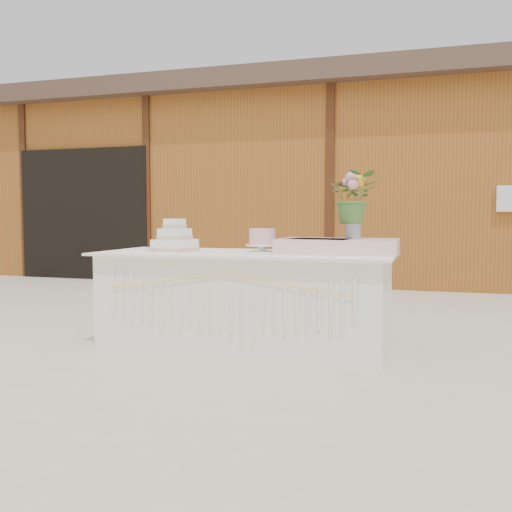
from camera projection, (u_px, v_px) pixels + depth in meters
The scene contains 9 objects.
ground at pixel (245, 346), 4.69m from camera, with size 80.00×80.00×0.00m, color beige.
barn at pixel (349, 182), 10.29m from camera, with size 12.60×4.60×3.30m.
cake_table at pixel (245, 299), 4.66m from camera, with size 2.40×1.00×0.77m.
wedding_cake at pixel (175, 240), 4.79m from camera, with size 0.35×0.35×0.27m.
pink_cake_stand at pixel (262, 239), 4.56m from camera, with size 0.27×0.27×0.19m.
satin_runner at pixel (338, 246), 4.48m from camera, with size 0.93×0.54×0.12m, color beige.
flower_vase at pixel (353, 228), 4.45m from camera, with size 0.12×0.12×0.17m, color #ADAEB2.
bouquet at pixel (354, 191), 4.43m from camera, with size 0.37×0.32×0.41m, color #416F2C.
loose_flowers at pixel (149, 248), 5.05m from camera, with size 0.15×0.37×0.02m, color pink, non-canonical shape.
Camera 1 is at (1.45, -4.39, 1.06)m, focal length 40.00 mm.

